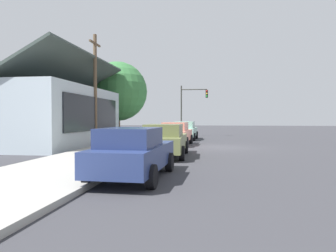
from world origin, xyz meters
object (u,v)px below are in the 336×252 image
object	(u,v)px
car_navy	(133,153)
shade_tree	(118,92)
utility_pole_wooden	(95,88)
fire_hydrant_red	(148,141)
traffic_light_main	(192,102)
car_coral	(176,134)
car_seafoam	(185,130)
car_olive	(165,140)

from	to	relation	value
car_navy	shade_tree	xyz separation A→B (m)	(19.02, 6.46, 3.54)
utility_pole_wooden	fire_hydrant_red	size ratio (longest dim) A/B	10.56
traffic_light_main	utility_pole_wooden	size ratio (longest dim) A/B	0.69
car_navy	utility_pole_wooden	bearing A→B (deg)	28.40
car_coral	shade_tree	world-z (taller)	shade_tree
car_navy	traffic_light_main	bearing A→B (deg)	1.23
utility_pole_wooden	car_seafoam	bearing A→B (deg)	-37.84
utility_pole_wooden	fire_hydrant_red	world-z (taller)	utility_pole_wooden
car_navy	fire_hydrant_red	world-z (taller)	car_navy
car_coral	fire_hydrant_red	xyz separation A→B (m)	(-2.92, 1.35, -0.32)
car_olive	car_seafoam	distance (m)	12.19
car_olive	traffic_light_main	xyz separation A→B (m)	(17.14, -0.08, 2.67)
utility_pole_wooden	shade_tree	bearing A→B (deg)	6.87
car_olive	fire_hydrant_red	bearing A→B (deg)	22.25
car_seafoam	utility_pole_wooden	size ratio (longest dim) A/B	0.62
utility_pole_wooden	fire_hydrant_red	distance (m)	5.53
car_coral	fire_hydrant_red	size ratio (longest dim) A/B	6.33
car_navy	car_coral	size ratio (longest dim) A/B	1.02
traffic_light_main	car_seafoam	bearing A→B (deg)	177.14
shade_tree	traffic_light_main	size ratio (longest dim) A/B	1.37
traffic_light_main	fire_hydrant_red	world-z (taller)	traffic_light_main
car_olive	shade_tree	xyz separation A→B (m)	(13.35, 6.56, 3.54)
shade_tree	fire_hydrant_red	size ratio (longest dim) A/B	10.03
car_navy	shade_tree	distance (m)	20.40
car_coral	shade_tree	distance (m)	10.00
car_coral	shade_tree	size ratio (longest dim) A/B	0.63
shade_tree	traffic_light_main	distance (m)	7.69
car_seafoam	utility_pole_wooden	world-z (taller)	utility_pole_wooden
car_olive	utility_pole_wooden	distance (m)	8.25
shade_tree	fire_hydrant_red	bearing A→B (deg)	-153.07
traffic_light_main	car_olive	bearing A→B (deg)	179.72
car_olive	utility_pole_wooden	xyz separation A→B (m)	(5.22, 5.58, 3.11)
car_coral	car_olive	bearing A→B (deg)	-175.93
car_olive	fire_hydrant_red	distance (m)	3.89
car_olive	car_seafoam	size ratio (longest dim) A/B	1.04
car_navy	traffic_light_main	xyz separation A→B (m)	(22.81, -0.18, 2.68)
car_navy	car_coral	bearing A→B (deg)	2.27
car_seafoam	car_coral	bearing A→B (deg)	-179.43
car_navy	utility_pole_wooden	size ratio (longest dim) A/B	0.61
car_navy	car_coral	world-z (taller)	same
shade_tree	traffic_light_main	world-z (taller)	shade_tree
car_olive	car_coral	distance (m)	6.47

